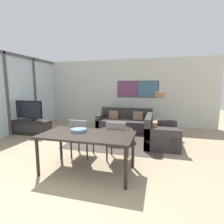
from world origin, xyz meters
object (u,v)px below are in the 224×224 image
(coffee_table, at_px, (117,132))
(dining_chair_centre, at_px, (117,139))
(dining_chair_left, at_px, (81,136))
(dining_table, at_px, (87,137))
(sofa_main, at_px, (125,123))
(fruit_bowl, at_px, (79,130))
(television, at_px, (29,111))
(sofa_side, at_px, (159,135))
(floor_lamp, at_px, (160,98))
(tv_console, at_px, (30,127))

(coffee_table, xyz_separation_m, dining_chair_centre, (0.35, -1.41, 0.24))
(dining_chair_left, bearing_deg, dining_table, -55.73)
(dining_table, bearing_deg, sofa_main, 88.54)
(dining_chair_left, bearing_deg, fruit_bowl, -68.81)
(television, height_order, sofa_side, television)
(floor_lamp, bearing_deg, sofa_side, -90.49)
(sofa_side, relative_size, dining_chair_left, 1.55)
(coffee_table, height_order, dining_chair_left, dining_chair_left)
(sofa_side, distance_m, dining_chair_centre, 1.70)
(tv_console, bearing_deg, dining_chair_centre, -21.66)
(coffee_table, distance_m, floor_lamp, 2.00)
(television, height_order, floor_lamp, floor_lamp)
(tv_console, distance_m, sofa_main, 3.42)
(dining_chair_left, xyz_separation_m, dining_chair_centre, (0.87, 0.01, 0.00))
(television, relative_size, dining_table, 0.58)
(sofa_main, distance_m, floor_lamp, 1.62)
(dining_table, bearing_deg, dining_chair_centre, 56.01)
(coffee_table, bearing_deg, fruit_bowl, -99.21)
(tv_console, relative_size, sofa_main, 0.75)
(television, distance_m, dining_table, 3.65)
(sofa_side, bearing_deg, fruit_bowl, 141.19)
(sofa_main, distance_m, dining_chair_left, 2.84)
(dining_chair_left, bearing_deg, television, 151.97)
(television, bearing_deg, fruit_bowl, -34.29)
(coffee_table, distance_m, dining_chair_centre, 1.47)
(coffee_table, distance_m, fruit_bowl, 2.04)
(sofa_main, distance_m, dining_chair_centre, 2.81)
(tv_console, height_order, dining_chair_left, dining_chair_left)
(dining_table, xyz_separation_m, floor_lamp, (1.35, 3.25, 0.58))
(coffee_table, bearing_deg, dining_chair_centre, -76.23)
(television, height_order, dining_chair_centre, television)
(dining_table, relative_size, dining_chair_centre, 1.96)
(dining_table, distance_m, fruit_bowl, 0.27)
(tv_console, height_order, sofa_main, sofa_main)
(sofa_side, height_order, dining_chair_left, dining_chair_left)
(coffee_table, bearing_deg, television, -179.35)
(sofa_main, distance_m, fruit_bowl, 3.37)
(tv_console, xyz_separation_m, coffee_table, (3.12, 0.04, 0.03))
(tv_console, xyz_separation_m, sofa_side, (4.38, 0.04, 0.03))
(dining_chair_left, distance_m, fruit_bowl, 0.63)
(dining_chair_left, distance_m, floor_lamp, 3.26)
(television, bearing_deg, floor_lamp, 15.69)
(television, height_order, fruit_bowl, television)
(tv_console, xyz_separation_m, dining_chair_left, (2.60, -1.38, 0.26))
(tv_console, bearing_deg, dining_table, -33.65)
(floor_lamp, bearing_deg, dining_table, -112.56)
(television, height_order, coffee_table, television)
(coffee_table, bearing_deg, sofa_main, 90.00)
(sofa_main, xyz_separation_m, dining_chair_left, (-0.52, -2.78, 0.24))
(dining_table, height_order, fruit_bowl, fruit_bowl)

